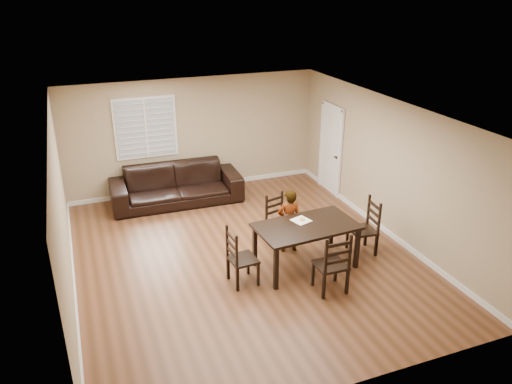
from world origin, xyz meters
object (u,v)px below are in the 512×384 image
(chair_near, at_px, (276,219))
(child, at_px, (289,221))
(chair_left, at_px, (236,260))
(donut, at_px, (302,219))
(dining_table, at_px, (306,229))
(sofa, at_px, (176,185))
(chair_far, at_px, (335,268))
(chair_right, at_px, (369,228))

(chair_near, bearing_deg, child, -98.32)
(chair_left, xyz_separation_m, child, (1.29, 0.73, 0.15))
(chair_near, bearing_deg, donut, -98.28)
(dining_table, xyz_separation_m, sofa, (-1.51, 3.57, -0.31))
(child, bearing_deg, chair_far, 100.46)
(chair_left, relative_size, sofa, 0.35)
(donut, bearing_deg, chair_far, -87.81)
(dining_table, bearing_deg, chair_left, -179.95)
(chair_far, xyz_separation_m, donut, (-0.04, 1.13, 0.35))
(child, bearing_deg, chair_left, 36.46)
(chair_far, distance_m, chair_right, 1.63)
(chair_far, bearing_deg, chair_near, -84.63)
(chair_far, relative_size, chair_left, 1.05)
(chair_right, distance_m, child, 1.49)
(chair_near, distance_m, chair_far, 2.04)
(donut, xyz_separation_m, sofa, (-1.52, 3.37, -0.42))
(chair_left, bearing_deg, donut, -82.22)
(chair_far, relative_size, sofa, 0.37)
(dining_table, height_order, chair_right, chair_right)
(dining_table, relative_size, chair_left, 1.76)
(donut, distance_m, sofa, 3.72)
(donut, bearing_deg, child, 96.75)
(dining_table, height_order, chair_far, chair_far)
(dining_table, distance_m, chair_near, 1.14)
(chair_near, distance_m, chair_right, 1.76)
(chair_far, distance_m, child, 1.57)
(chair_near, bearing_deg, chair_left, -150.96)
(sofa, bearing_deg, chair_right, -49.22)
(dining_table, bearing_deg, chair_right, -0.88)
(chair_left, bearing_deg, sofa, -1.57)
(chair_far, relative_size, donut, 11.23)
(chair_near, xyz_separation_m, child, (0.05, -0.46, 0.18))
(child, bearing_deg, dining_table, 100.88)
(chair_left, bearing_deg, chair_right, -90.98)
(child, xyz_separation_m, donut, (0.05, -0.44, 0.23))
(chair_right, height_order, donut, chair_right)
(chair_left, distance_m, child, 1.48)
(sofa, bearing_deg, chair_far, -69.16)
(chair_near, height_order, chair_far, chair_far)
(chair_left, relative_size, chair_right, 0.97)
(chair_right, xyz_separation_m, donut, (-1.32, 0.13, 0.36))
(chair_near, bearing_deg, chair_far, -100.78)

